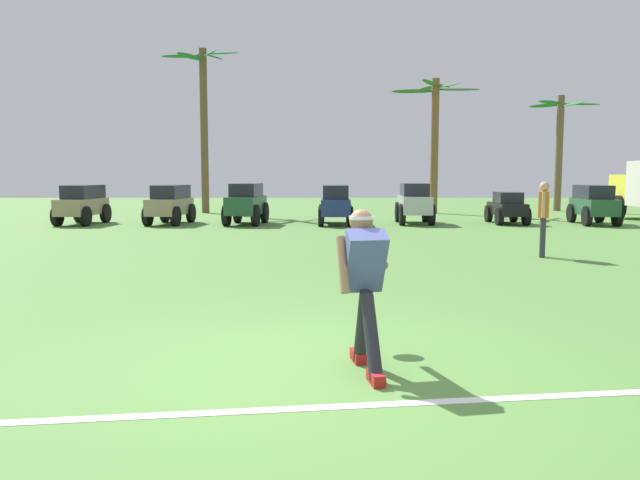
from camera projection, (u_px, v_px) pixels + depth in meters
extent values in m
plane|color=#578A3E|center=(302.00, 365.00, 5.61)|extent=(80.00, 80.00, 0.00)
cube|color=white|center=(298.00, 408.00, 4.57)|extent=(21.45, 2.92, 0.01)
cylinder|color=#23232D|center=(361.00, 327.00, 5.53)|extent=(0.18, 0.37, 0.72)
cube|color=red|center=(357.00, 356.00, 5.72)|extent=(0.14, 0.27, 0.10)
cylinder|color=#23232D|center=(370.00, 336.00, 5.23)|extent=(0.19, 0.45, 0.69)
cube|color=red|center=(375.00, 378.00, 5.11)|extent=(0.14, 0.27, 0.10)
cube|color=#4C5699|center=(363.00, 261.00, 5.43)|extent=(0.41, 0.47, 0.57)
sphere|color=#936B4C|center=(360.00, 221.00, 5.51)|extent=(0.24, 0.24, 0.21)
cylinder|color=white|center=(360.00, 218.00, 5.50)|extent=(0.25, 0.25, 0.03)
cylinder|color=#936B4C|center=(374.00, 271.00, 5.75)|extent=(0.18, 0.58, 0.27)
cylinder|color=#936B4C|center=(342.00, 265.00, 5.35)|extent=(0.13, 0.29, 0.49)
cylinder|color=white|center=(364.00, 288.00, 6.21)|extent=(0.37, 0.37, 0.07)
cylinder|color=#33333D|center=(541.00, 238.00, 12.82)|extent=(0.14, 0.14, 0.82)
cylinder|color=#33333D|center=(541.00, 237.00, 12.99)|extent=(0.14, 0.14, 0.82)
cube|color=orange|center=(543.00, 205.00, 12.83)|extent=(0.31, 0.39, 0.54)
cylinder|color=tan|center=(542.00, 205.00, 12.64)|extent=(0.09, 0.09, 0.52)
cylinder|color=tan|center=(543.00, 204.00, 13.03)|extent=(0.09, 0.09, 0.52)
sphere|color=tan|center=(543.00, 187.00, 12.79)|extent=(0.26, 0.26, 0.20)
cube|color=#998466|center=(81.00, 207.00, 21.37)|extent=(1.09, 2.45, 0.55)
cube|color=#1E232B|center=(82.00, 192.00, 21.47)|extent=(0.94, 1.84, 0.46)
cylinder|color=black|center=(78.00, 213.00, 22.26)|extent=(0.22, 0.67, 0.66)
cylinder|color=black|center=(104.00, 213.00, 22.20)|extent=(0.22, 0.67, 0.66)
cylinder|color=black|center=(56.00, 216.00, 20.59)|extent=(0.22, 0.67, 0.66)
cylinder|color=black|center=(84.00, 216.00, 20.54)|extent=(0.22, 0.67, 0.66)
cube|color=#998466|center=(169.00, 207.00, 21.44)|extent=(1.19, 2.48, 0.55)
cube|color=#1E232B|center=(170.00, 192.00, 21.54)|extent=(1.02, 1.87, 0.46)
cylinder|color=black|center=(164.00, 213.00, 22.34)|extent=(0.24, 0.67, 0.66)
cylinder|color=black|center=(190.00, 213.00, 22.25)|extent=(0.24, 0.67, 0.66)
cylinder|color=black|center=(146.00, 216.00, 20.69)|extent=(0.24, 0.67, 0.66)
cylinder|color=black|center=(174.00, 216.00, 20.60)|extent=(0.24, 0.67, 0.66)
cube|color=#235133|center=(245.00, 205.00, 21.31)|extent=(1.22, 2.44, 0.60)
cube|color=#1E232B|center=(245.00, 190.00, 21.30)|extent=(1.02, 1.63, 0.44)
cylinder|color=black|center=(236.00, 212.00, 22.16)|extent=(0.26, 0.74, 0.72)
cylinder|color=black|center=(263.00, 213.00, 22.06)|extent=(0.26, 0.74, 0.72)
cylinder|color=black|center=(225.00, 215.00, 20.62)|extent=(0.26, 0.74, 0.72)
cylinder|color=black|center=(254.00, 215.00, 20.52)|extent=(0.26, 0.74, 0.72)
cube|color=navy|center=(334.00, 207.00, 21.28)|extent=(1.00, 2.42, 0.55)
cube|color=#1E232B|center=(334.00, 192.00, 21.37)|extent=(0.87, 1.81, 0.46)
cylinder|color=black|center=(321.00, 213.00, 22.14)|extent=(0.19, 0.66, 0.66)
cylinder|color=black|center=(348.00, 213.00, 22.13)|extent=(0.19, 0.66, 0.66)
cylinder|color=black|center=(320.00, 216.00, 20.48)|extent=(0.19, 0.66, 0.66)
cylinder|color=black|center=(349.00, 216.00, 20.47)|extent=(0.19, 0.66, 0.66)
cube|color=#B7BABF|center=(413.00, 205.00, 21.66)|extent=(1.06, 2.38, 0.60)
cube|color=#1E232B|center=(413.00, 190.00, 21.65)|extent=(0.91, 1.58, 0.44)
cylinder|color=black|center=(397.00, 212.00, 22.48)|extent=(0.20, 0.73, 0.72)
cylinder|color=black|center=(424.00, 212.00, 22.45)|extent=(0.20, 0.73, 0.72)
cylinder|color=black|center=(401.00, 215.00, 20.93)|extent=(0.20, 0.73, 0.72)
cylinder|color=black|center=(430.00, 215.00, 20.90)|extent=(0.20, 0.73, 0.72)
cube|color=black|center=(506.00, 209.00, 21.70)|extent=(0.97, 2.23, 0.42)
cube|color=#1E232B|center=(507.00, 198.00, 21.56)|extent=(0.83, 1.12, 0.38)
cylinder|color=black|center=(487.00, 214.00, 22.50)|extent=(0.20, 0.61, 0.60)
cylinder|color=black|center=(512.00, 214.00, 22.47)|extent=(0.20, 0.61, 0.60)
cylinder|color=black|center=(498.00, 216.00, 20.97)|extent=(0.20, 0.61, 0.60)
cylinder|color=black|center=(525.00, 216.00, 20.94)|extent=(0.20, 0.61, 0.60)
cube|color=#235133|center=(592.00, 207.00, 21.35)|extent=(1.18, 2.48, 0.55)
cube|color=#1E232B|center=(591.00, 192.00, 21.44)|extent=(1.01, 1.87, 0.46)
cylinder|color=black|center=(570.00, 213.00, 22.25)|extent=(0.24, 0.67, 0.66)
cylinder|color=black|center=(598.00, 213.00, 22.16)|extent=(0.24, 0.67, 0.66)
cylinder|color=black|center=(585.00, 216.00, 20.59)|extent=(0.24, 0.67, 0.66)
cylinder|color=black|center=(616.00, 216.00, 20.50)|extent=(0.24, 0.67, 0.66)
cube|color=yellow|center=(629.00, 189.00, 24.26)|extent=(1.14, 1.76, 1.15)
cylinder|color=black|center=(617.00, 207.00, 24.03)|extent=(0.29, 0.91, 0.90)
cylinder|color=brown|center=(203.00, 132.00, 27.34)|extent=(0.33, 0.33, 7.15)
ellipsoid|color=#246B35|center=(219.00, 53.00, 26.86)|extent=(1.64, 0.51, 0.15)
ellipsoid|color=#246B35|center=(212.00, 56.00, 27.68)|extent=(0.88, 1.50, 0.14)
ellipsoid|color=#246B35|center=(198.00, 56.00, 27.66)|extent=(0.83, 1.46, 0.14)
ellipsoid|color=#246B35|center=(181.00, 56.00, 27.01)|extent=(1.82, 0.27, 0.16)
ellipsoid|color=#246B35|center=(189.00, 56.00, 26.18)|extent=(0.96, 1.78, 0.20)
ellipsoid|color=#246B35|center=(208.00, 53.00, 26.28)|extent=(1.04, 1.57, 0.18)
cylinder|color=brown|center=(433.00, 147.00, 27.22)|extent=(0.34, 0.34, 5.83)
ellipsoid|color=#32642D|center=(457.00, 89.00, 26.94)|extent=(1.93, 0.29, 0.19)
ellipsoid|color=#32642D|center=(442.00, 85.00, 27.55)|extent=(1.07, 1.38, 0.14)
ellipsoid|color=#32642D|center=(426.00, 88.00, 27.60)|extent=(0.74, 1.41, 0.18)
ellipsoid|color=#32642D|center=(412.00, 91.00, 27.08)|extent=(1.93, 0.47, 0.20)
ellipsoid|color=#32642D|center=(428.00, 83.00, 26.10)|extent=(1.07, 1.81, 0.15)
ellipsoid|color=#32642D|center=(446.00, 85.00, 26.33)|extent=(0.98, 1.37, 0.19)
cylinder|color=brown|center=(558.00, 154.00, 29.07)|extent=(0.33, 0.33, 5.34)
ellipsoid|color=#216B25|center=(579.00, 104.00, 28.93)|extent=(1.95, 0.45, 0.17)
ellipsoid|color=#216B25|center=(557.00, 104.00, 29.57)|extent=(0.55, 1.56, 0.17)
ellipsoid|color=#216B25|center=(543.00, 106.00, 29.35)|extent=(1.31, 1.23, 0.19)
ellipsoid|color=#216B25|center=(549.00, 102.00, 28.33)|extent=(1.51, 1.19, 0.18)
ellipsoid|color=#216B25|center=(571.00, 104.00, 27.95)|extent=(0.63, 1.83, 0.20)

